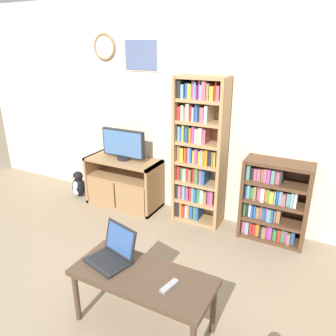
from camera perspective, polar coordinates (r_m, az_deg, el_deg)
name	(u,v)px	position (r m, az deg, el deg)	size (l,w,h in m)	color
ground_plane	(107,300)	(3.07, -10.64, -21.68)	(18.00, 18.00, 0.00)	gray
wall_back	(195,112)	(3.93, 4.72, 9.77)	(6.99, 0.09, 2.60)	beige
tv_stand	(123,182)	(4.40, -7.84, -2.51)	(0.99, 0.43, 0.65)	#9E754C
television	(123,145)	(4.22, -7.78, 4.05)	(0.61, 0.18, 0.40)	black
bookshelf_tall	(198,152)	(3.82, 5.33, 2.72)	(0.59, 0.30, 1.74)	tan
bookshelf_short	(272,202)	(3.77, 17.63, -5.70)	(0.70, 0.31, 0.91)	brown
coffee_table	(143,281)	(2.56, -4.44, -18.98)	(1.07, 0.46, 0.47)	#4C3828
laptop	(113,252)	(2.66, -9.53, -14.25)	(0.39, 0.36, 0.26)	#232326
remote_near_laptop	(169,286)	(2.41, 0.24, -19.86)	(0.08, 0.17, 0.02)	#99999E
penguin_figurine	(78,185)	(4.85, -15.34, -2.86)	(0.20, 0.18, 0.37)	black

